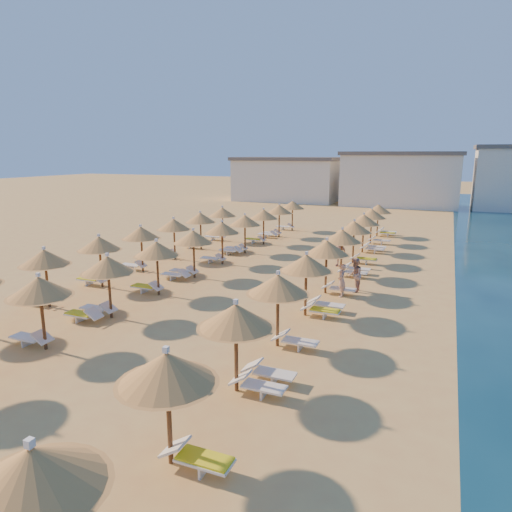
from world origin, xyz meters
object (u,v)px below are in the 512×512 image
at_px(beachgoer_b, 355,275).
at_px(beachgoer_a, 342,280).
at_px(parasol_row_east, 327,249).
at_px(beachgoer_c, 339,253).
at_px(parasol_row_west, 193,238).

xyz_separation_m(beachgoer_b, beachgoer_a, (-0.45, -1.07, -0.06)).
xyz_separation_m(parasol_row_east, beachgoer_c, (-0.65, 5.97, -1.48)).
relative_size(parasol_row_east, parasol_row_west, 1.00).
xyz_separation_m(parasol_row_east, parasol_row_west, (-7.76, 0.00, 0.00)).
bearing_deg(parasol_row_east, beachgoer_c, 96.18).
bearing_deg(parasol_row_east, beachgoer_b, 31.11).
xyz_separation_m(parasol_row_west, beachgoer_c, (7.12, 5.97, -1.48)).
xyz_separation_m(beachgoer_b, beachgoer_c, (-1.98, 5.17, -0.03)).
distance_m(parasol_row_east, beachgoer_a, 1.77).
bearing_deg(beachgoer_c, parasol_row_east, -64.50).
bearing_deg(parasol_row_east, parasol_row_west, 180.00).
bearing_deg(beachgoer_a, beachgoer_b, 144.18).
relative_size(parasol_row_west, beachgoer_c, 22.17).
height_order(parasol_row_east, beachgoer_b, parasol_row_east).
bearing_deg(beachgoer_b, beachgoer_a, -24.90).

